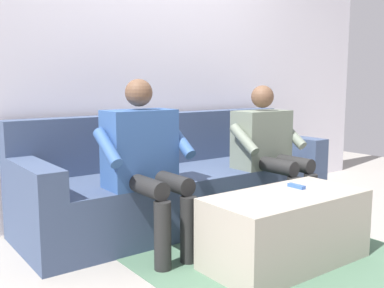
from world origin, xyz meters
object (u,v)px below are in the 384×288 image
(couch, at_px, (181,184))
(person_right_seated, at_px, (145,157))
(person_left_seated, at_px, (268,146))
(coffee_table, at_px, (286,229))
(remote_blue, at_px, (296,186))

(couch, height_order, person_right_seated, person_right_seated)
(couch, distance_m, person_left_seated, 0.74)
(couch, bearing_deg, person_right_seated, 36.01)
(coffee_table, bearing_deg, remote_blue, -157.76)
(couch, distance_m, person_right_seated, 0.75)
(person_left_seated, distance_m, person_right_seated, 1.09)
(person_left_seated, height_order, person_right_seated, person_right_seated)
(coffee_table, bearing_deg, person_left_seated, -128.96)
(coffee_table, height_order, person_right_seated, person_right_seated)
(coffee_table, height_order, person_left_seated, person_left_seated)
(coffee_table, xyz_separation_m, remote_blue, (-0.16, -0.07, 0.22))
(remote_blue, bearing_deg, couch, 9.54)
(coffee_table, xyz_separation_m, person_left_seated, (-0.55, -0.67, 0.37))
(person_right_seated, xyz_separation_m, remote_blue, (-0.71, 0.61, -0.17))
(remote_blue, bearing_deg, person_left_seated, -31.80)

